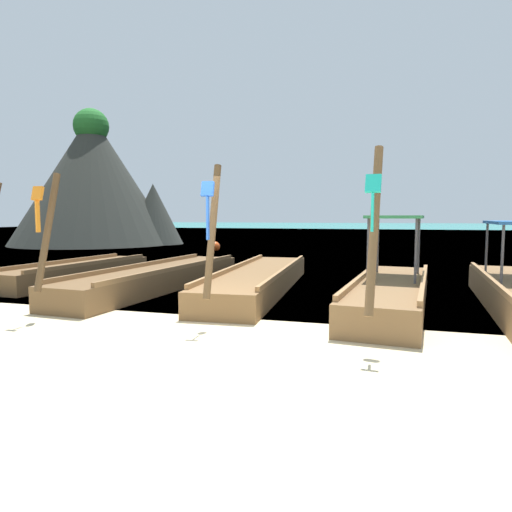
{
  "coord_description": "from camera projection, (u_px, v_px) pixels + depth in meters",
  "views": [
    {
      "loc": [
        2.7,
        -6.44,
        1.83
      ],
      "look_at": [
        0.0,
        3.1,
        0.95
      ],
      "focal_mm": 31.49,
      "sensor_mm": 36.0,
      "label": 1
    }
  ],
  "objects": [
    {
      "name": "ground",
      "position": [
        202.0,
        333.0,
        7.07
      ],
      "size": [
        120.0,
        120.0,
        0.0
      ],
      "primitive_type": "plane",
      "color": "beige"
    },
    {
      "name": "sea_water",
      "position": [
        364.0,
        229.0,
        65.62
      ],
      "size": [
        120.0,
        120.0,
        0.0
      ],
      "primitive_type": "plane",
      "color": "teal",
      "rests_on": "ground"
    },
    {
      "name": "longtail_boat_violet_ribbon",
      "position": [
        77.0,
        272.0,
        12.51
      ],
      "size": [
        1.47,
        5.63,
        2.6
      ],
      "color": "brown",
      "rests_on": "ground"
    },
    {
      "name": "longtail_boat_orange_ribbon",
      "position": [
        158.0,
        278.0,
        11.34
      ],
      "size": [
        1.79,
        7.35,
        2.61
      ],
      "color": "brown",
      "rests_on": "ground"
    },
    {
      "name": "longtail_boat_blue_ribbon",
      "position": [
        259.0,
        280.0,
        11.05
      ],
      "size": [
        1.76,
        7.6,
        2.7
      ],
      "color": "brown",
      "rests_on": "ground"
    },
    {
      "name": "longtail_boat_turquoise_ribbon",
      "position": [
        391.0,
        291.0,
        8.97
      ],
      "size": [
        1.84,
        6.27,
        2.81
      ],
      "color": "brown",
      "rests_on": "ground"
    },
    {
      "name": "karst_rock",
      "position": [
        96.0,
        181.0,
        29.4
      ],
      "size": [
        10.96,
        10.45,
        8.79
      ],
      "color": "#2D302B",
      "rests_on": "ground"
    },
    {
      "name": "mooring_buoy_near",
      "position": [
        215.0,
        247.0,
        23.2
      ],
      "size": [
        0.53,
        0.53,
        0.53
      ],
      "color": "#EA5119",
      "rests_on": "sea_water"
    }
  ]
}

